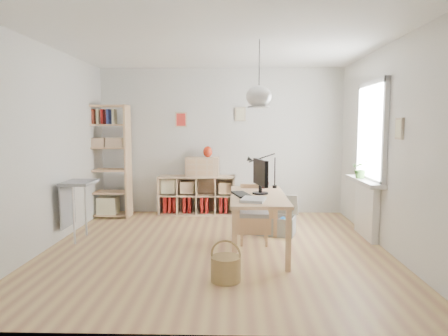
{
  "coord_description": "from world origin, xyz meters",
  "views": [
    {
      "loc": [
        0.25,
        -5.22,
        1.63
      ],
      "look_at": [
        0.1,
        0.3,
        1.05
      ],
      "focal_mm": 32.0,
      "sensor_mm": 36.0,
      "label": 1
    }
  ],
  "objects_px": {
    "cube_shelf": "(196,198)",
    "monitor": "(260,175)",
    "chair": "(254,210)",
    "desk": "(258,202)",
    "tall_bookshelf": "(106,157)",
    "storage_chest": "(278,221)",
    "drawer_chest": "(202,167)"
  },
  "relations": [
    {
      "from": "cube_shelf",
      "to": "monitor",
      "type": "height_order",
      "value": "monitor"
    },
    {
      "from": "chair",
      "to": "monitor",
      "type": "relative_size",
      "value": 1.57
    },
    {
      "from": "desk",
      "to": "tall_bookshelf",
      "type": "height_order",
      "value": "tall_bookshelf"
    },
    {
      "from": "storage_chest",
      "to": "monitor",
      "type": "xyz_separation_m",
      "value": [
        -0.32,
        -0.82,
        0.82
      ]
    },
    {
      "from": "desk",
      "to": "storage_chest",
      "type": "xyz_separation_m",
      "value": [
        0.36,
        0.91,
        -0.47
      ]
    },
    {
      "from": "tall_bookshelf",
      "to": "monitor",
      "type": "bearing_deg",
      "value": -35.43
    },
    {
      "from": "tall_bookshelf",
      "to": "drawer_chest",
      "type": "distance_m",
      "value": 1.72
    },
    {
      "from": "desk",
      "to": "tall_bookshelf",
      "type": "relative_size",
      "value": 0.75
    },
    {
      "from": "chair",
      "to": "drawer_chest",
      "type": "height_order",
      "value": "drawer_chest"
    },
    {
      "from": "desk",
      "to": "cube_shelf",
      "type": "xyz_separation_m",
      "value": [
        -1.02,
        2.23,
        -0.36
      ]
    },
    {
      "from": "chair",
      "to": "drawer_chest",
      "type": "bearing_deg",
      "value": 118.47
    },
    {
      "from": "chair",
      "to": "desk",
      "type": "bearing_deg",
      "value": -84.45
    },
    {
      "from": "chair",
      "to": "cube_shelf",
      "type": "bearing_deg",
      "value": 121.2
    },
    {
      "from": "chair",
      "to": "drawer_chest",
      "type": "xyz_separation_m",
      "value": [
        -0.87,
        1.74,
        0.43
      ]
    },
    {
      "from": "desk",
      "to": "cube_shelf",
      "type": "bearing_deg",
      "value": 114.61
    },
    {
      "from": "desk",
      "to": "drawer_chest",
      "type": "height_order",
      "value": "drawer_chest"
    },
    {
      "from": "desk",
      "to": "cube_shelf",
      "type": "distance_m",
      "value": 2.48
    },
    {
      "from": "desk",
      "to": "chair",
      "type": "height_order",
      "value": "chair"
    },
    {
      "from": "desk",
      "to": "cube_shelf",
      "type": "relative_size",
      "value": 1.07
    },
    {
      "from": "cube_shelf",
      "to": "chair",
      "type": "distance_m",
      "value": 2.05
    },
    {
      "from": "cube_shelf",
      "to": "storage_chest",
      "type": "relative_size",
      "value": 1.9
    },
    {
      "from": "cube_shelf",
      "to": "drawer_chest",
      "type": "distance_m",
      "value": 0.61
    },
    {
      "from": "desk",
      "to": "chair",
      "type": "relative_size",
      "value": 1.86
    },
    {
      "from": "cube_shelf",
      "to": "drawer_chest",
      "type": "bearing_deg",
      "value": -17.68
    },
    {
      "from": "cube_shelf",
      "to": "storage_chest",
      "type": "xyz_separation_m",
      "value": [
        1.38,
        -1.32,
        -0.11
      ]
    },
    {
      "from": "chair",
      "to": "drawer_chest",
      "type": "relative_size",
      "value": 1.34
    },
    {
      "from": "tall_bookshelf",
      "to": "chair",
      "type": "relative_size",
      "value": 2.48
    },
    {
      "from": "storage_chest",
      "to": "tall_bookshelf",
      "type": "bearing_deg",
      "value": 177.44
    },
    {
      "from": "desk",
      "to": "cube_shelf",
      "type": "height_order",
      "value": "desk"
    },
    {
      "from": "monitor",
      "to": "drawer_chest",
      "type": "xyz_separation_m",
      "value": [
        -0.93,
        2.1,
        -0.11
      ]
    },
    {
      "from": "chair",
      "to": "storage_chest",
      "type": "height_order",
      "value": "chair"
    },
    {
      "from": "storage_chest",
      "to": "monitor",
      "type": "relative_size",
      "value": 1.43
    }
  ]
}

